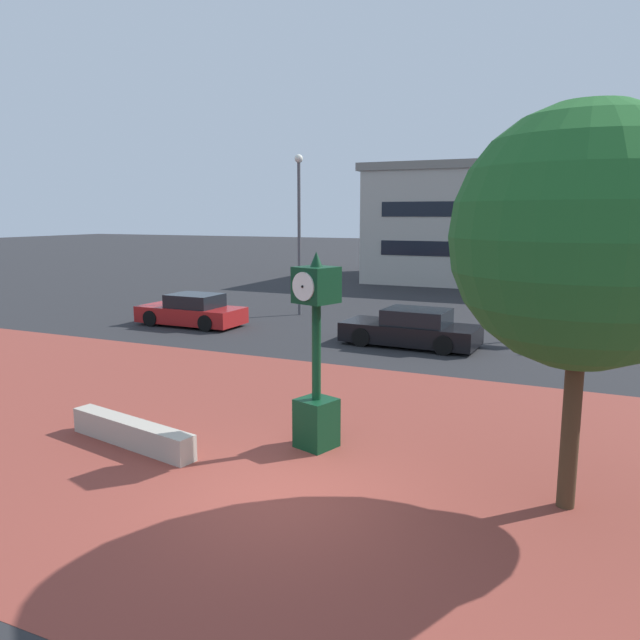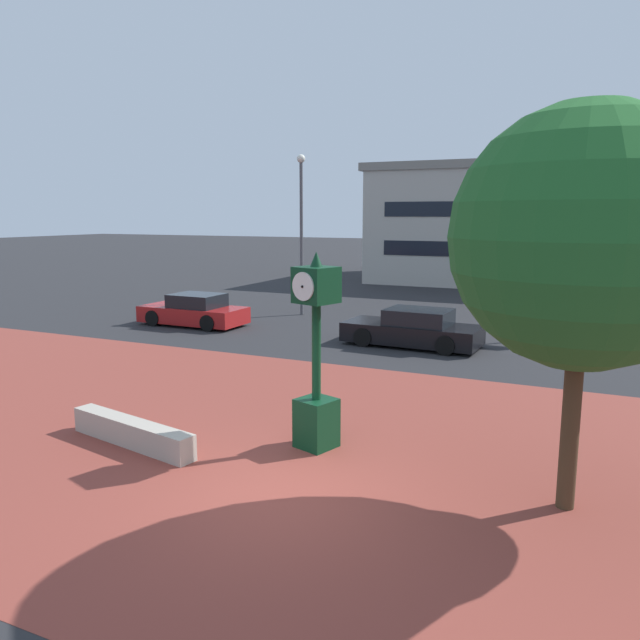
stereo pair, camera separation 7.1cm
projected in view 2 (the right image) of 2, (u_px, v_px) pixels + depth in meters
name	position (u px, v px, depth m)	size (l,w,h in m)	color
ground_plane	(285.00, 496.00, 9.76)	(200.00, 200.00, 0.00)	#262628
plaza_brick_paving	(338.00, 449.00, 11.69)	(44.00, 12.30, 0.01)	brown
planter_wall	(132.00, 433.00, 11.88)	(3.20, 0.40, 0.50)	#ADA393
street_clock	(316.00, 362.00, 11.55)	(0.85, 0.86, 3.75)	#0C381E
plaza_tree	(599.00, 244.00, 8.75)	(4.10, 3.81, 6.00)	#42301E
car_street_mid	(194.00, 311.00, 24.69)	(4.31, 1.97, 1.28)	maroon
car_street_far	(413.00, 329.00, 20.79)	(4.66, 2.11, 1.28)	black
civic_building	(615.00, 224.00, 38.17)	(29.64, 12.06, 7.59)	#B2ADA3
street_lamp_post	(301.00, 219.00, 26.68)	(0.36, 0.36, 6.95)	#4C4C51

